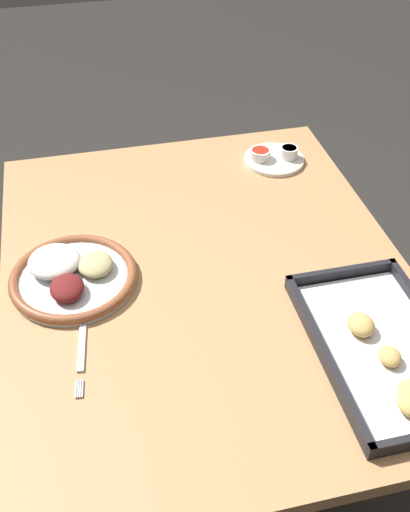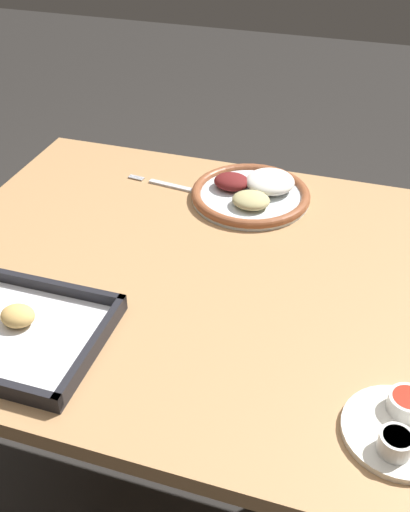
{
  "view_description": "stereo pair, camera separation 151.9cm",
  "coord_description": "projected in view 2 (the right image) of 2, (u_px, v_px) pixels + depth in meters",
  "views": [
    {
      "loc": [
        0.86,
        -0.2,
        1.56
      ],
      "look_at": [
        -0.01,
        0.0,
        0.78
      ],
      "focal_mm": 42.0,
      "sensor_mm": 36.0,
      "label": 1
    },
    {
      "loc": [
        -0.26,
        0.8,
        1.41
      ],
      "look_at": [
        -0.01,
        0.0,
        0.78
      ],
      "focal_mm": 42.0,
      "sensor_mm": 36.0,
      "label": 2
    }
  ],
  "objects": [
    {
      "name": "saucer_plate",
      "position": [
        400.0,
        427.0,
        0.78
      ],
      "size": [
        0.15,
        0.15,
        0.04
      ],
      "color": "white",
      "rests_on": "dining_table"
    },
    {
      "name": "fork",
      "position": [
        179.0,
        188.0,
        1.3
      ],
      "size": [
        0.23,
        0.04,
        0.0
      ],
      "rotation": [
        0.0,
        0.0,
        -0.12
      ],
      "color": "silver",
      "rests_on": "dining_table"
    },
    {
      "name": "dining_table",
      "position": [
        201.0,
        321.0,
        1.15
      ],
      "size": [
        1.01,
        0.81,
        0.75
      ],
      "color": "#AD7F51",
      "rests_on": "ground_plane"
    },
    {
      "name": "dinner_plate",
      "position": [
        252.0,
        193.0,
        1.26
      ],
      "size": [
        0.25,
        0.25,
        0.05
      ],
      "color": "silver",
      "rests_on": "dining_table"
    },
    {
      "name": "ground_plane",
      "position": [
        202.0,
        502.0,
        1.52
      ],
      "size": [
        8.0,
        8.0,
        0.0
      ],
      "primitive_type": "plane",
      "color": "#282623"
    }
  ]
}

